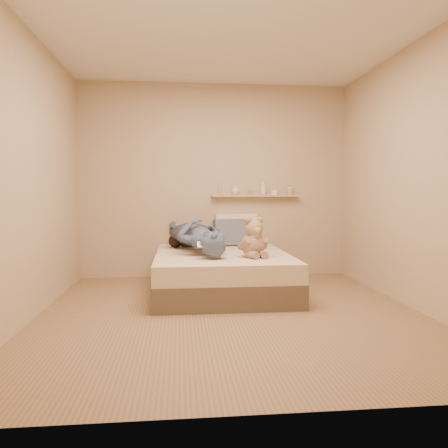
{
  "coord_description": "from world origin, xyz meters",
  "views": [
    {
      "loc": [
        -0.48,
        -4.02,
        1.13
      ],
      "look_at": [
        0.0,
        0.65,
        0.8
      ],
      "focal_mm": 35.0,
      "sensor_mm": 36.0,
      "label": 1
    }
  ],
  "objects": [
    {
      "name": "teddy_bear",
      "position": [
        0.31,
        0.55,
        0.63
      ],
      "size": [
        0.35,
        0.35,
        0.43
      ],
      "color": "tan",
      "rests_on": "bed"
    },
    {
      "name": "bed",
      "position": [
        0.0,
        0.93,
        0.22
      ],
      "size": [
        1.5,
        1.9,
        0.45
      ],
      "color": "brown",
      "rests_on": "floor"
    },
    {
      "name": "pillow_grey",
      "position": [
        0.22,
        1.62,
        0.62
      ],
      "size": [
        0.53,
        0.28,
        0.36
      ],
      "primitive_type": "cube",
      "rotation": [
        -0.18,
        0.0,
        0.17
      ],
      "color": "slate",
      "rests_on": "bed"
    },
    {
      "name": "room",
      "position": [
        0.0,
        0.0,
        1.3
      ],
      "size": [
        3.8,
        3.8,
        3.8
      ],
      "color": "#91694B",
      "rests_on": "ground"
    },
    {
      "name": "pillow_cream",
      "position": [
        0.28,
        1.76,
        0.65
      ],
      "size": [
        0.56,
        0.26,
        0.42
      ],
      "primitive_type": "cube",
      "rotation": [
        -0.16,
        0.0,
        0.06
      ],
      "color": "beige",
      "rests_on": "bed"
    },
    {
      "name": "person",
      "position": [
        -0.28,
        1.12,
        0.64
      ],
      "size": [
        0.9,
        1.69,
        0.38
      ],
      "primitive_type": "imported",
      "rotation": [
        0.0,
        0.0,
        3.34
      ],
      "color": "#454D6D",
      "rests_on": "bed"
    },
    {
      "name": "game_console",
      "position": [
        -0.21,
        0.44,
        0.61
      ],
      "size": [
        0.18,
        0.09,
        0.06
      ],
      "color": "silver",
      "rests_on": "bed"
    },
    {
      "name": "wall_shelf",
      "position": [
        0.55,
        1.84,
        1.1
      ],
      "size": [
        1.2,
        0.12,
        0.03
      ],
      "primitive_type": "cube",
      "color": "tan",
      "rests_on": "wall_back"
    },
    {
      "name": "shelf_bottles",
      "position": [
        0.57,
        1.84,
        1.18
      ],
      "size": [
        1.02,
        0.15,
        0.18
      ],
      "color": "white",
      "rests_on": "wall_shelf"
    },
    {
      "name": "dark_plush",
      "position": [
        -0.53,
        1.43,
        0.56
      ],
      "size": [
        0.17,
        0.17,
        0.26
      ],
      "color": "black",
      "rests_on": "bed"
    }
  ]
}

